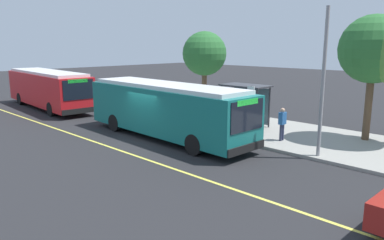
# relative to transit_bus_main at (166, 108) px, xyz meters

# --- Properties ---
(ground_plane) EXTENTS (120.00, 120.00, 0.00)m
(ground_plane) POSITION_rel_transit_bus_main_xyz_m (-0.44, -1.01, -1.62)
(ground_plane) COLOR #232326
(sidewalk_curb) EXTENTS (44.00, 6.40, 0.15)m
(sidewalk_curb) POSITION_rel_transit_bus_main_xyz_m (-0.44, 4.99, -1.54)
(sidewalk_curb) COLOR gray
(sidewalk_curb) RESTS_ON ground_plane
(lane_stripe_center) EXTENTS (36.00, 0.14, 0.01)m
(lane_stripe_center) POSITION_rel_transit_bus_main_xyz_m (-0.44, -3.21, -1.61)
(lane_stripe_center) COLOR #E0D64C
(lane_stripe_center) RESTS_ON ground_plane
(transit_bus_main) EXTENTS (11.07, 2.92, 2.95)m
(transit_bus_main) POSITION_rel_transit_bus_main_xyz_m (0.00, 0.00, 0.00)
(transit_bus_main) COLOR #146B66
(transit_bus_main) RESTS_ON ground_plane
(transit_bus_second) EXTENTS (11.38, 3.36, 2.95)m
(transit_bus_second) POSITION_rel_transit_bus_main_xyz_m (-13.77, -0.20, 0.00)
(transit_bus_second) COLOR red
(transit_bus_second) RESTS_ON ground_plane
(bus_shelter) EXTENTS (2.90, 1.60, 2.48)m
(bus_shelter) POSITION_rel_transit_bus_main_xyz_m (1.39, 5.07, 0.30)
(bus_shelter) COLOR #333338
(bus_shelter) RESTS_ON sidewalk_curb
(waiting_bench) EXTENTS (1.60, 0.48, 0.95)m
(waiting_bench) POSITION_rel_transit_bus_main_xyz_m (1.34, 5.12, -0.98)
(waiting_bench) COLOR brown
(waiting_bench) RESTS_ON sidewalk_curb
(route_sign_post) EXTENTS (0.44, 0.08, 2.80)m
(route_sign_post) POSITION_rel_transit_bus_main_xyz_m (3.83, 2.33, 0.34)
(route_sign_post) COLOR #333338
(route_sign_post) RESTS_ON sidewalk_curb
(pedestrian_commuter) EXTENTS (0.24, 0.40, 1.69)m
(pedestrian_commuter) POSITION_rel_transit_bus_main_xyz_m (5.07, 3.38, -0.50)
(pedestrian_commuter) COLOR #282D47
(pedestrian_commuter) RESTS_ON sidewalk_curb
(street_tree_near_shelter) EXTENTS (3.10, 3.10, 5.75)m
(street_tree_near_shelter) POSITION_rel_transit_bus_main_xyz_m (-3.21, 6.51, 2.70)
(street_tree_near_shelter) COLOR brown
(street_tree_near_shelter) RESTS_ON sidewalk_curb
(street_tree_upstreet) EXTENTS (3.40, 3.40, 6.31)m
(street_tree_upstreet) POSITION_rel_transit_bus_main_xyz_m (8.07, 6.59, 3.11)
(street_tree_upstreet) COLOR brown
(street_tree_upstreet) RESTS_ON sidewalk_curb
(utility_pole) EXTENTS (0.16, 0.16, 6.40)m
(utility_pole) POSITION_rel_transit_bus_main_xyz_m (7.62, 2.20, 1.73)
(utility_pole) COLOR gray
(utility_pole) RESTS_ON sidewalk_curb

